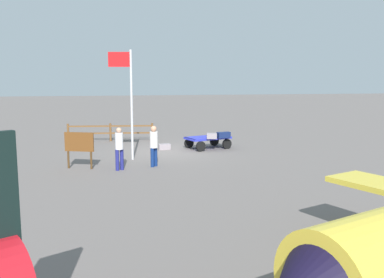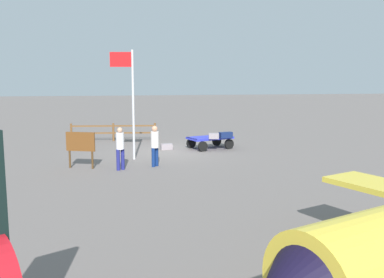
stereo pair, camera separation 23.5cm
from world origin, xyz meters
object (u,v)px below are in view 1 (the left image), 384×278
(suitcase_tan, at_px, (164,147))
(worker_trailing, at_px, (154,143))
(flagpole, at_px, (128,94))
(worker_lead, at_px, (119,146))
(suitcase_maroon, at_px, (212,136))
(signboard, at_px, (79,144))
(luggage_cart, at_px, (207,140))
(suitcase_dark, at_px, (224,135))

(suitcase_tan, distance_m, worker_trailing, 4.16)
(suitcase_tan, bearing_deg, worker_trailing, 77.30)
(worker_trailing, height_order, flagpole, flagpole)
(suitcase_tan, xyz_separation_m, worker_lead, (2.26, 4.41, 0.80))
(suitcase_maroon, relative_size, suitcase_tan, 0.89)
(suitcase_maroon, relative_size, worker_trailing, 0.32)
(worker_lead, bearing_deg, suitcase_maroon, -140.78)
(suitcase_tan, xyz_separation_m, signboard, (3.77, 3.85, 0.82))
(luggage_cart, height_order, flagpole, flagpole)
(signboard, bearing_deg, luggage_cart, -147.76)
(suitcase_dark, height_order, worker_lead, worker_lead)
(luggage_cart, height_order, suitcase_maroon, suitcase_maroon)
(suitcase_tan, bearing_deg, worker_lead, 62.91)
(luggage_cart, relative_size, suitcase_tan, 4.04)
(luggage_cart, distance_m, signboard, 7.01)
(luggage_cart, distance_m, worker_lead, 6.17)
(worker_lead, xyz_separation_m, flagpole, (-0.47, -2.06, 1.90))
(suitcase_maroon, height_order, worker_trailing, worker_trailing)
(luggage_cart, bearing_deg, worker_lead, 44.34)
(suitcase_maroon, bearing_deg, suitcase_tan, -19.50)
(worker_lead, bearing_deg, signboard, -20.55)
(flagpole, bearing_deg, suitcase_dark, -159.40)
(suitcase_dark, relative_size, suitcase_maroon, 1.29)
(suitcase_tan, height_order, worker_lead, worker_lead)
(luggage_cart, relative_size, worker_trailing, 1.47)
(suitcase_tan, height_order, flagpole, flagpole)
(worker_lead, bearing_deg, worker_trailing, -162.48)
(worker_lead, distance_m, signboard, 1.62)
(suitcase_dark, distance_m, suitcase_tan, 2.96)
(suitcase_dark, xyz_separation_m, worker_trailing, (3.73, 3.37, 0.21))
(suitcase_maroon, height_order, flagpole, flagpole)
(signboard, bearing_deg, flagpole, -143.09)
(suitcase_dark, bearing_deg, suitcase_tan, -12.30)
(suitcase_maroon, distance_m, signboard, 6.72)
(suitcase_dark, distance_m, worker_trailing, 5.03)
(worker_lead, height_order, flagpole, flagpole)
(luggage_cart, bearing_deg, signboard, 32.24)
(suitcase_maroon, distance_m, worker_lead, 5.75)
(suitcase_dark, distance_m, signboard, 7.36)
(luggage_cart, height_order, suitcase_dark, suitcase_dark)
(suitcase_dark, relative_size, suitcase_tan, 1.15)
(suitcase_maroon, relative_size, signboard, 0.37)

